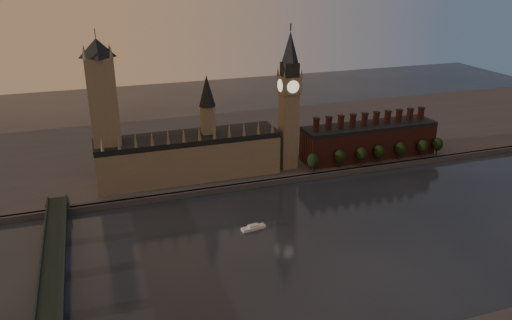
{
  "coord_description": "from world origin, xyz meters",
  "views": [
    {
      "loc": [
        -127.29,
        -218.76,
        148.58
      ],
      "look_at": [
        -34.18,
        55.0,
        35.41
      ],
      "focal_mm": 35.0,
      "sensor_mm": 36.0,
      "label": 1
    }
  ],
  "objects_px": {
    "victoria_tower": "(104,111)",
    "big_ben": "(289,100)",
    "river_boat": "(253,227)",
    "westminster_bridge": "(52,288)"
  },
  "relations": [
    {
      "from": "victoria_tower",
      "to": "big_ben",
      "type": "distance_m",
      "value": 130.12
    },
    {
      "from": "victoria_tower",
      "to": "river_boat",
      "type": "relative_size",
      "value": 7.06
    },
    {
      "from": "big_ben",
      "to": "river_boat",
      "type": "height_order",
      "value": "big_ben"
    },
    {
      "from": "westminster_bridge",
      "to": "river_boat",
      "type": "bearing_deg",
      "value": 17.59
    },
    {
      "from": "big_ben",
      "to": "river_boat",
      "type": "xyz_separation_m",
      "value": [
        -53.42,
        -77.33,
        -55.69
      ]
    },
    {
      "from": "victoria_tower",
      "to": "river_boat",
      "type": "bearing_deg",
      "value": -47.07
    },
    {
      "from": "big_ben",
      "to": "westminster_bridge",
      "type": "xyz_separation_m",
      "value": [
        -165.0,
        -112.7,
        -49.39
      ]
    },
    {
      "from": "big_ben",
      "to": "westminster_bridge",
      "type": "relative_size",
      "value": 0.54
    },
    {
      "from": "westminster_bridge",
      "to": "victoria_tower",
      "type": "bearing_deg",
      "value": 73.44
    },
    {
      "from": "victoria_tower",
      "to": "westminster_bridge",
      "type": "xyz_separation_m",
      "value": [
        -35.0,
        -117.7,
        -51.65
      ]
    }
  ]
}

